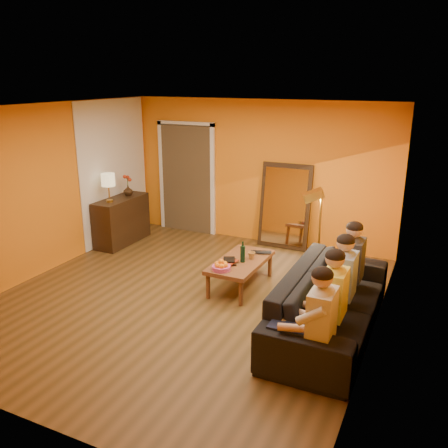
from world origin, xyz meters
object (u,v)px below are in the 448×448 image
at_px(sideboard, 122,220).
at_px(laptop, 261,253).
at_px(floor_lamp, 319,241).
at_px(person_mid_left, 334,302).
at_px(person_far_right, 353,267).
at_px(coffee_table, 241,273).
at_px(table_lamp, 109,188).
at_px(tumbler, 252,255).
at_px(dog, 284,334).
at_px(person_far_left, 321,325).
at_px(wine_bottle, 243,252).
at_px(vase, 128,190).
at_px(mirror_frame, 285,206).
at_px(person_mid_right, 344,283).
at_px(sofa, 330,302).

relative_size(sideboard, laptop, 3.83).
bearing_deg(floor_lamp, person_mid_left, -93.75).
bearing_deg(person_far_right, coffee_table, 178.59).
bearing_deg(table_lamp, tumbler, -8.69).
relative_size(table_lamp, dog, 0.71).
bearing_deg(floor_lamp, tumbler, 177.36).
relative_size(dog, person_far_left, 0.59).
distance_m(person_far_left, wine_bottle, 2.26).
height_order(person_far_right, wine_bottle, person_far_right).
height_order(dog, person_mid_left, person_mid_left).
bearing_deg(wine_bottle, floor_lamp, 28.08).
bearing_deg(person_far_right, laptop, 164.65).
height_order(floor_lamp, vase, floor_lamp).
bearing_deg(laptop, floor_lamp, -11.49).
bearing_deg(tumbler, mirror_frame, 93.18).
bearing_deg(person_mid_right, laptop, 146.49).
bearing_deg(tumbler, person_far_right, -6.15).
xyz_separation_m(mirror_frame, vase, (-2.79, -0.83, 0.18)).
distance_m(sofa, tumbler, 1.58).
distance_m(person_far_left, person_mid_right, 1.10).
bearing_deg(table_lamp, person_mid_left, -21.27).
height_order(sofa, laptop, sofa).
distance_m(sideboard, person_mid_right, 4.61).
bearing_deg(dog, person_mid_left, 43.90).
relative_size(coffee_table, floor_lamp, 0.85).
xyz_separation_m(table_lamp, floor_lamp, (3.79, -0.10, -0.39)).
distance_m(sideboard, vase, 0.57).
bearing_deg(vase, laptop, -14.47).
distance_m(person_far_left, person_far_right, 1.65).
distance_m(coffee_table, person_far_right, 1.65).
distance_m(sideboard, person_far_left, 5.06).
relative_size(person_far_right, wine_bottle, 3.94).
bearing_deg(table_lamp, floor_lamp, -1.46).
xyz_separation_m(mirror_frame, dog, (1.17, -3.55, -0.40)).
relative_size(mirror_frame, laptop, 4.93).
bearing_deg(mirror_frame, sofa, -61.14).
distance_m(dog, laptop, 2.20).
relative_size(person_mid_right, person_far_right, 1.00).
bearing_deg(laptop, mirror_frame, 76.45).
xyz_separation_m(dog, vase, (-3.96, 2.72, 0.58)).
relative_size(person_far_right, tumbler, 11.24).
relative_size(floor_lamp, dog, 2.01).
relative_size(laptop, vase, 1.68).
relative_size(dog, person_far_right, 0.59).
bearing_deg(table_lamp, person_mid_right, -14.76).
height_order(sideboard, vase, vase).
relative_size(person_mid_left, person_mid_right, 1.00).
distance_m(coffee_table, person_mid_right, 1.75).
bearing_deg(person_mid_left, sofa, 106.11).
xyz_separation_m(person_far_left, laptop, (-1.42, 2.04, -0.18)).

